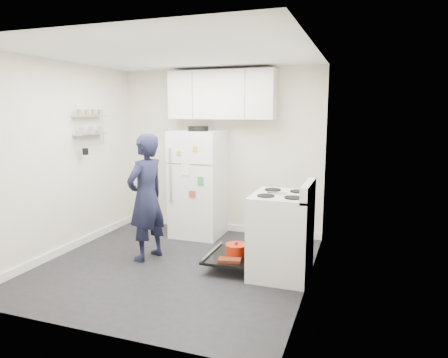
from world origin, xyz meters
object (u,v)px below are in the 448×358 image
at_px(electric_range, 280,235).
at_px(refrigerator, 199,183).
at_px(open_oven_door, 233,254).
at_px(person, 146,197).

relative_size(electric_range, refrigerator, 0.67).
height_order(electric_range, open_oven_door, electric_range).
bearing_deg(refrigerator, person, -101.19).
distance_m(electric_range, open_oven_door, 0.64).
xyz_separation_m(refrigerator, person, (-0.23, -1.15, 0.00)).
xyz_separation_m(electric_range, refrigerator, (-1.47, 1.10, 0.33)).
distance_m(electric_range, person, 1.73).
bearing_deg(open_oven_door, person, -177.16).
bearing_deg(open_oven_door, electric_range, -0.33).
xyz_separation_m(open_oven_door, refrigerator, (-0.90, 1.10, 0.62)).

